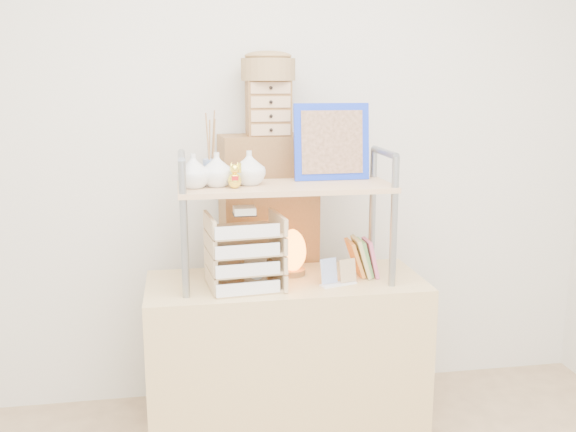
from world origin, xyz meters
name	(u,v)px	position (x,y,z in m)	size (l,w,h in m)	color
room_shell	(333,47)	(0.00, 0.39, 1.69)	(3.42, 3.41, 2.61)	silver
desk	(286,360)	(0.00, 1.20, 0.38)	(1.20, 0.50, 0.75)	tan
cabinet	(269,272)	(-0.02, 1.57, 0.68)	(0.45, 0.24, 1.35)	brown
hutch	(271,182)	(-0.06, 1.21, 1.18)	(0.90, 0.34, 0.76)	gray
letter_tray	(245,256)	(-0.18, 1.13, 0.89)	(0.31, 0.29, 0.35)	tan
salt_lamp	(292,252)	(0.04, 1.28, 0.86)	(0.14, 0.13, 0.21)	brown
desk_clock	(256,272)	(-0.14, 1.13, 0.82)	(0.10, 0.06, 0.13)	tan
postcard_stand	(338,277)	(0.21, 1.10, 0.78)	(0.17, 0.09, 0.12)	white
drawer_chest	(268,108)	(-0.02, 1.55, 1.48)	(0.20, 0.16, 0.25)	brown
woven_basket	(268,70)	(-0.02, 1.55, 1.65)	(0.25, 0.25, 0.10)	olive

